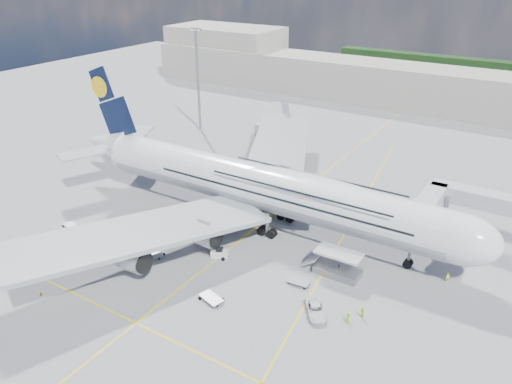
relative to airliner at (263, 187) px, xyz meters
The scene contains 30 objects.
ground 12.13m from the airliner, 91.49° to the right, with size 300.00×300.00×0.00m, color gray.
taxi_line_main 12.13m from the airliner, 91.49° to the right, with size 0.25×220.00×0.01m, color yellow.
taxi_line_cross 30.78m from the airliner, 90.50° to the right, with size 120.00×0.25×0.01m, color yellow.
taxi_line_diag 15.36m from the airliner, ahead, with size 0.25×100.00×0.01m, color yellow.
airliner is the anchor object (origin of this frame).
jet_bridge 31.50m from the airliner, 20.31° to the left, with size 18.80×12.10×8.50m.
cargo_loader 18.87m from the airliner, 23.23° to the right, with size 8.53×3.20×3.67m.
light_mast 53.72m from the airliner, 139.00° to the left, with size 3.00×0.70×25.50m.
terminal 85.00m from the airliner, 90.18° to the left, with size 180.00×16.00×12.00m, color #B2AD9E.
hangar 114.20m from the airliner, 127.98° to the left, with size 40.00×22.00×18.00m, color #B2AD9E.
dolly_row_a 34.24m from the airliner, 136.14° to the right, with size 3.25×2.28×0.43m.
dolly_row_b 20.28m from the airliner, 117.30° to the right, with size 3.42×2.72×0.44m.
dolly_row_c 23.07m from the airliner, 117.68° to the right, with size 3.22×2.26×1.85m.
dolly_back 32.80m from the airliner, 145.68° to the right, with size 3.37×2.30×0.45m.
dolly_nose_far 22.96m from the airliner, 76.89° to the right, with size 3.77×2.70×0.50m.
dolly_nose_near 18.94m from the airliner, 42.76° to the right, with size 3.23×1.90×0.46m.
baggage_tug 13.84m from the airliner, 90.37° to the right, with size 2.87×2.11×1.63m.
catering_truck_inner 17.02m from the airliner, 134.79° to the left, with size 6.38×3.54×3.59m.
catering_truck_outer 42.27m from the airliner, 119.76° to the left, with size 6.89×3.69×3.90m.
service_van 25.24m from the airliner, 42.98° to the right, with size 2.24×4.85×1.35m, color white.
crew_nose 31.12m from the airliner, ahead, with size 0.56×0.37×1.54m, color #D3F71A.
crew_loader 27.86m from the airliner, 31.69° to the right, with size 0.75×0.58×1.54m, color #E7FF1A.
crew_wing 22.40m from the airliner, 148.93° to the right, with size 1.10×0.46×1.88m, color #9CE418.
crew_van 27.92m from the airliner, 36.05° to the right, with size 0.79×0.51×1.61m, color #9FFD1A.
crew_tug 22.96m from the airliner, 109.57° to the right, with size 1.29×0.74×1.99m, color #AAFC1A.
cone_wing_left_inner 17.51m from the airliner, 142.34° to the left, with size 0.50×0.50×0.64m.
cone_wing_left_outer 28.84m from the airliner, 127.94° to the left, with size 0.48×0.48×0.62m.
cone_wing_right_inner 21.11m from the airliner, 140.58° to the right, with size 0.43×0.43×0.55m.
cone_wing_right_outer 36.52m from the airliner, 114.92° to the right, with size 0.41×0.41×0.53m.
cone_tail 35.50m from the airliner, behind, with size 0.46×0.46×0.58m.
Camera 1 is at (38.41, -53.61, 41.29)m, focal length 35.00 mm.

